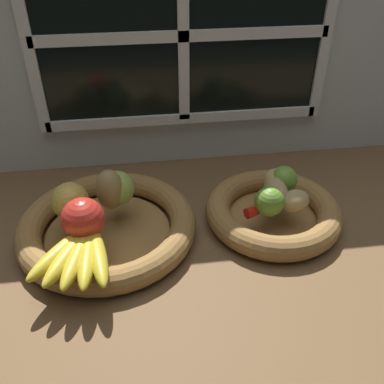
# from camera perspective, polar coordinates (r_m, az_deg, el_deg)

# --- Properties ---
(ground_plane) EXTENTS (1.40, 0.90, 0.03)m
(ground_plane) POSITION_cam_1_polar(r_m,az_deg,el_deg) (0.86, 1.31, -6.10)
(ground_plane) COLOR brown
(back_wall) EXTENTS (1.40, 0.05, 0.55)m
(back_wall) POSITION_cam_1_polar(r_m,az_deg,el_deg) (0.98, -1.33, 18.98)
(back_wall) COLOR silver
(back_wall) RESTS_ON ground_plane
(fruit_bowl_left) EXTENTS (0.35, 0.35, 0.05)m
(fruit_bowl_left) POSITION_cam_1_polar(r_m,az_deg,el_deg) (0.84, -11.39, -4.61)
(fruit_bowl_left) COLOR olive
(fruit_bowl_left) RESTS_ON ground_plane
(fruit_bowl_right) EXTENTS (0.28, 0.28, 0.05)m
(fruit_bowl_right) POSITION_cam_1_polar(r_m,az_deg,el_deg) (0.88, 10.90, -2.67)
(fruit_bowl_right) COLOR olive
(fruit_bowl_right) RESTS_ON ground_plane
(apple_green_back) EXTENTS (0.07, 0.07, 0.07)m
(apple_green_back) POSITION_cam_1_polar(r_m,az_deg,el_deg) (0.84, -10.13, 0.49)
(apple_green_back) COLOR #99B74C
(apple_green_back) RESTS_ON fruit_bowl_left
(apple_red_front) EXTENTS (0.08, 0.08, 0.08)m
(apple_red_front) POSITION_cam_1_polar(r_m,az_deg,el_deg) (0.76, -14.56, -3.55)
(apple_red_front) COLOR red
(apple_red_front) RESTS_ON fruit_bowl_left
(apple_golden_left) EXTENTS (0.07, 0.07, 0.07)m
(apple_golden_left) POSITION_cam_1_polar(r_m,az_deg,el_deg) (0.82, -16.20, -1.16)
(apple_golden_left) COLOR gold
(apple_golden_left) RESTS_ON fruit_bowl_left
(pear_brown) EXTENTS (0.07, 0.07, 0.09)m
(pear_brown) POSITION_cam_1_polar(r_m,az_deg,el_deg) (0.82, -11.06, 0.31)
(pear_brown) COLOR olive
(pear_brown) RESTS_ON fruit_bowl_left
(banana_bunch_front) EXTENTS (0.15, 0.17, 0.03)m
(banana_bunch_front) POSITION_cam_1_polar(r_m,az_deg,el_deg) (0.73, -15.05, -8.04)
(banana_bunch_front) COLOR gold
(banana_bunch_front) RESTS_ON fruit_bowl_left
(potato_small) EXTENTS (0.07, 0.06, 0.04)m
(potato_small) POSITION_cam_1_polar(r_m,az_deg,el_deg) (0.84, 13.75, -1.15)
(potato_small) COLOR tan
(potato_small) RESTS_ON fruit_bowl_right
(potato_back) EXTENTS (0.08, 0.08, 0.05)m
(potato_back) POSITION_cam_1_polar(r_m,az_deg,el_deg) (0.89, 11.63, 1.56)
(potato_back) COLOR tan
(potato_back) RESTS_ON fruit_bowl_right
(potato_large) EXTENTS (0.05, 0.08, 0.05)m
(potato_large) POSITION_cam_1_polar(r_m,az_deg,el_deg) (0.85, 11.27, 0.03)
(potato_large) COLOR tan
(potato_large) RESTS_ON fruit_bowl_right
(lime_near) EXTENTS (0.06, 0.06, 0.06)m
(lime_near) POSITION_cam_1_polar(r_m,az_deg,el_deg) (0.81, 10.46, -1.27)
(lime_near) COLOR olive
(lime_near) RESTS_ON fruit_bowl_right
(lime_far) EXTENTS (0.06, 0.06, 0.06)m
(lime_far) POSITION_cam_1_polar(r_m,az_deg,el_deg) (0.88, 12.33, 1.69)
(lime_far) COLOR #6B9E33
(lime_far) RESTS_ON fruit_bowl_right
(chili_pepper) EXTENTS (0.12, 0.06, 0.02)m
(chili_pepper) POSITION_cam_1_polar(r_m,az_deg,el_deg) (0.83, 10.66, -1.71)
(chili_pepper) COLOR red
(chili_pepper) RESTS_ON fruit_bowl_right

